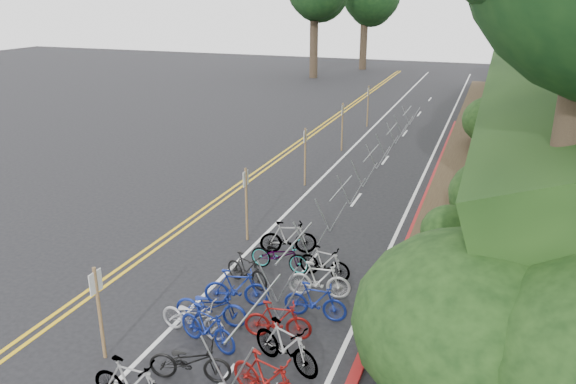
# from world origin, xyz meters

# --- Properties ---
(ground) EXTENTS (120.00, 120.00, 0.00)m
(ground) POSITION_xyz_m (0.00, 0.00, 0.00)
(ground) COLOR black
(ground) RESTS_ON ground
(road_markings) EXTENTS (7.47, 80.00, 0.01)m
(road_markings) POSITION_xyz_m (0.63, 10.10, 0.00)
(road_markings) COLOR gold
(road_markings) RESTS_ON ground
(red_curb) EXTENTS (0.25, 28.00, 0.10)m
(red_curb) POSITION_xyz_m (5.70, 12.00, 0.05)
(red_curb) COLOR maroon
(red_curb) RESTS_ON ground
(bike_rack_front) EXTENTS (1.19, 3.07, 1.26)m
(bike_rack_front) POSITION_xyz_m (3.38, -0.67, 0.92)
(bike_rack_front) COLOR gray
(bike_rack_front) RESTS_ON ground
(bike_racks_rest) EXTENTS (1.14, 23.00, 1.17)m
(bike_racks_rest) POSITION_xyz_m (3.00, 13.00, 0.85)
(bike_racks_rest) COLOR gray
(bike_racks_rest) RESTS_ON ground
(signpost_near) EXTENTS (0.08, 0.40, 2.26)m
(signpost_near) POSITION_xyz_m (0.22, -2.00, 1.30)
(signpost_near) COLOR brown
(signpost_near) RESTS_ON ground
(signposts_rest) EXTENTS (0.08, 18.40, 2.50)m
(signposts_rest) POSITION_xyz_m (0.60, 14.00, 1.43)
(signposts_rest) COLOR brown
(signposts_rest) RESTS_ON ground
(bike_front) EXTENTS (0.77, 1.83, 0.94)m
(bike_front) POSITION_xyz_m (1.66, -0.48, 0.47)
(bike_front) COLOR #9E9EA3
(bike_front) RESTS_ON ground
(bike_valet) EXTENTS (3.40, 9.48, 1.10)m
(bike_valet) POSITION_xyz_m (2.97, 0.28, 0.51)
(bike_valet) COLOR slate
(bike_valet) RESTS_ON ground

